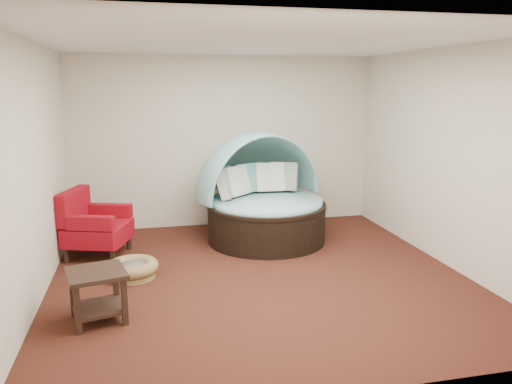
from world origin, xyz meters
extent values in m
plane|color=#431B13|center=(0.00, 0.00, 0.00)|extent=(5.00, 5.00, 0.00)
plane|color=beige|center=(0.00, 2.50, 1.40)|extent=(5.00, 0.00, 5.00)
plane|color=beige|center=(0.00, -2.50, 1.40)|extent=(5.00, 0.00, 5.00)
plane|color=beige|center=(-2.50, 0.00, 1.40)|extent=(0.00, 5.00, 5.00)
plane|color=beige|center=(2.50, 0.00, 1.40)|extent=(0.00, 5.00, 5.00)
plane|color=white|center=(0.00, 0.00, 2.80)|extent=(5.00, 5.00, 0.00)
cylinder|color=black|center=(0.43, 1.40, 0.27)|extent=(2.24, 2.24, 0.54)
cylinder|color=black|center=(0.43, 1.40, 0.56)|extent=(2.27, 2.27, 0.05)
cylinder|color=#9BCBD4|center=(0.43, 1.40, 0.60)|extent=(2.12, 2.12, 0.12)
cube|color=#396B50|center=(-0.15, 1.53, 0.89)|extent=(0.43, 0.52, 0.47)
cube|color=silver|center=(0.03, 1.66, 0.89)|extent=(0.51, 0.49, 0.47)
cube|color=#64AEAA|center=(0.28, 1.86, 0.89)|extent=(0.51, 0.39, 0.47)
cube|color=silver|center=(0.60, 1.85, 0.89)|extent=(0.47, 0.29, 0.47)
cube|color=#396B50|center=(0.82, 1.86, 0.89)|extent=(0.52, 0.43, 0.47)
cylinder|color=olive|center=(-1.53, 0.32, 0.03)|extent=(0.70, 0.70, 0.06)
torus|color=olive|center=(-1.53, 0.32, 0.14)|extent=(0.79, 0.79, 0.16)
cylinder|color=slate|center=(-1.53, 0.32, 0.12)|extent=(0.47, 0.47, 0.10)
cylinder|color=black|center=(-2.40, 1.06, 0.10)|extent=(0.09, 0.09, 0.19)
cylinder|color=black|center=(-2.20, 1.66, 0.10)|extent=(0.09, 0.09, 0.19)
cylinder|color=black|center=(-1.80, 0.86, 0.10)|extent=(0.09, 0.09, 0.19)
cylinder|color=black|center=(-1.60, 1.46, 0.10)|extent=(0.09, 0.09, 0.19)
cube|color=maroon|center=(-2.00, 1.26, 0.33)|extent=(1.00, 1.00, 0.28)
cube|color=maroon|center=(-2.30, 1.36, 0.70)|extent=(0.39, 0.80, 0.47)
cube|color=maroon|center=(-2.06, 0.92, 0.56)|extent=(0.64, 0.32, 0.19)
cube|color=maroon|center=(-1.84, 1.56, 0.56)|extent=(0.64, 0.32, 0.19)
cube|color=black|center=(-1.85, -0.78, 0.50)|extent=(0.66, 0.66, 0.04)
cube|color=black|center=(-1.85, -0.78, 0.13)|extent=(0.58, 0.58, 0.03)
cube|color=black|center=(-2.01, -1.05, 0.24)|extent=(0.07, 0.07, 0.48)
cube|color=black|center=(-2.11, -0.62, 0.24)|extent=(0.07, 0.07, 0.48)
cube|color=black|center=(-1.58, -0.95, 0.24)|extent=(0.07, 0.07, 0.48)
cube|color=black|center=(-1.68, -0.52, 0.24)|extent=(0.07, 0.07, 0.48)
camera|label=1|loc=(-1.33, -5.67, 2.32)|focal=35.00mm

